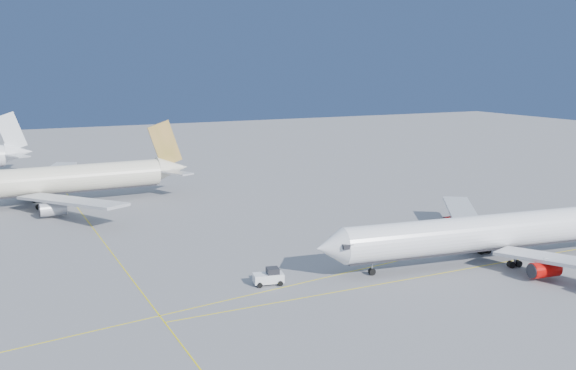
# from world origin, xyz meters

# --- Properties ---
(ground) EXTENTS (500.00, 500.00, 0.00)m
(ground) POSITION_xyz_m (0.00, 0.00, 0.00)
(ground) COLOR slate
(ground) RESTS_ON ground
(taxiway_lines) EXTENTS (118.86, 140.00, 0.02)m
(taxiway_lines) POSITION_xyz_m (-14.71, 6.34, 0.01)
(taxiway_lines) COLOR yellow
(taxiway_lines) RESTS_ON ground
(airliner_virgin) EXTENTS (64.55, 57.59, 15.93)m
(airliner_virgin) POSITION_xyz_m (16.24, -12.84, 4.80)
(airliner_virgin) COLOR white
(airliner_virgin) RESTS_ON ground
(airliner_etihad) EXTENTS (69.43, 64.25, 18.15)m
(airliner_etihad) POSITION_xyz_m (-46.84, 63.94, 5.52)
(airliner_etihad) COLOR beige
(airliner_etihad) RESTS_ON ground
(pushback_tug) EXTENTS (4.65, 3.34, 2.42)m
(pushback_tug) POSITION_xyz_m (-22.58, -6.92, 1.12)
(pushback_tug) COLOR white
(pushback_tug) RESTS_ON ground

